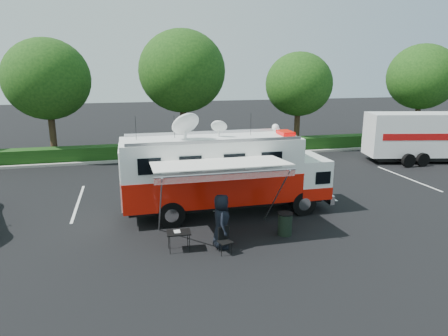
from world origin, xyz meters
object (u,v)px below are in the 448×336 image
Objects in this scene: trash_bin at (285,224)px; semi_trailer at (446,136)px; command_truck at (225,172)px; folding_table at (179,233)px.

semi_trailer is at bearing 30.58° from trash_bin.
command_truck reaches higher than folding_table.
folding_table is 4.12m from trash_bin.
folding_table is 0.97× the size of trash_bin.
folding_table is (-2.45, -3.24, -1.19)m from command_truck.
command_truck is at bearing 120.00° from trash_bin.
semi_trailer is (15.22, 8.99, 1.29)m from trash_bin.
command_truck is at bearing 52.85° from folding_table.
folding_table is 0.08× the size of semi_trailer.
trash_bin is at bearing 5.49° from folding_table.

